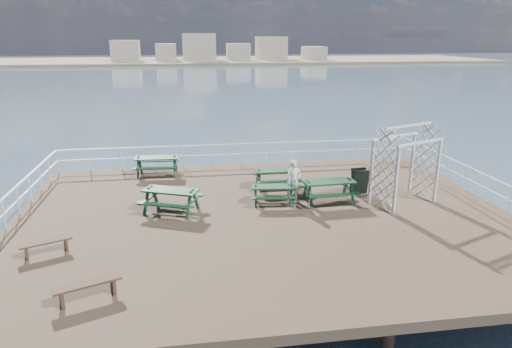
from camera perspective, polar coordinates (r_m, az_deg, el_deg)
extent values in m
cube|color=brown|center=(16.86, 0.95, -5.55)|extent=(18.00, 14.00, 0.30)
plane|color=#384D5F|center=(56.03, -5.98, 8.37)|extent=(300.00, 300.00, 0.00)
cube|color=tan|center=(151.59, -2.07, 14.00)|extent=(160.00, 40.00, 0.80)
cube|color=beige|center=(148.44, -15.95, 14.63)|extent=(8.00, 8.00, 6.00)
cube|color=beige|center=(147.53, -11.15, 14.75)|extent=(6.00, 8.00, 5.00)
cube|color=beige|center=(147.46, -7.16, 15.51)|extent=(10.00, 8.00, 8.00)
cube|color=beige|center=(148.37, -2.34, 15.05)|extent=(7.00, 8.00, 5.00)
cube|color=beige|center=(149.97, 1.99, 15.46)|extent=(9.00, 8.00, 7.00)
cube|color=beige|center=(152.95, 6.94, 14.81)|extent=(6.00, 8.00, 4.00)
cylinder|color=brown|center=(22.74, -20.56, -3.84)|extent=(0.36, 0.36, 2.10)
cylinder|color=brown|center=(24.42, 16.33, -2.01)|extent=(0.36, 0.36, 2.10)
cube|color=white|center=(22.97, -1.90, 3.73)|extent=(17.70, 0.07, 0.07)
cube|color=white|center=(23.09, -1.88, 2.53)|extent=(17.70, 0.05, 0.05)
cylinder|color=white|center=(23.76, -23.59, 1.51)|extent=(0.05, 0.05, 1.10)
cube|color=white|center=(17.38, -29.21, -2.89)|extent=(0.07, 13.70, 0.07)
cube|color=white|center=(17.54, -28.97, -4.43)|extent=(0.05, 13.70, 0.05)
cube|color=white|center=(19.88, 27.01, -0.27)|extent=(0.07, 13.70, 0.07)
cube|color=white|center=(20.02, 26.82, -1.64)|extent=(0.05, 13.70, 0.05)
cube|color=#133619|center=(21.81, -12.32, 1.99)|extent=(2.03, 0.88, 0.07)
cube|color=#133619|center=(22.52, -12.09, 1.64)|extent=(2.00, 0.39, 0.06)
cube|color=#133619|center=(21.26, -12.46, 0.70)|extent=(2.00, 0.39, 0.06)
cube|color=#133619|center=(22.01, -14.40, 1.06)|extent=(0.18, 1.60, 0.07)
cube|color=#133619|center=(21.81, -10.11, 1.19)|extent=(0.18, 1.60, 0.07)
cube|color=#133619|center=(22.34, -14.27, 1.16)|extent=(0.12, 0.57, 0.97)
cube|color=#133619|center=(21.71, -14.52, 0.68)|extent=(0.12, 0.57, 0.97)
cube|color=#133619|center=(22.14, -10.04, 1.29)|extent=(0.12, 0.57, 0.97)
cube|color=#133619|center=(21.51, -10.16, 0.81)|extent=(0.12, 0.57, 0.97)
cube|color=#133619|center=(21.95, -12.23, 0.63)|extent=(1.77, 0.19, 0.07)
cube|color=#133619|center=(19.47, 2.65, 0.46)|extent=(1.91, 0.76, 0.06)
cube|color=#133619|center=(20.16, 2.30, 0.14)|extent=(1.90, 0.28, 0.05)
cube|color=#133619|center=(18.97, 2.99, -0.96)|extent=(1.90, 0.28, 0.05)
cube|color=#133619|center=(19.44, 0.34, -0.55)|extent=(0.10, 1.53, 0.06)
cube|color=#133619|center=(19.73, 4.89, -0.36)|extent=(0.10, 1.53, 0.06)
cube|color=#133619|center=(19.75, 0.21, -0.43)|extent=(0.09, 0.55, 0.92)
cube|color=#133619|center=(19.16, 0.48, -0.99)|extent=(0.09, 0.55, 0.92)
cube|color=#133619|center=(20.04, 4.69, -0.23)|extent=(0.09, 0.55, 0.92)
cube|color=#133619|center=(19.45, 5.10, -0.78)|extent=(0.09, 0.55, 0.92)
cube|color=#133619|center=(19.63, 2.63, -0.98)|extent=(1.69, 0.10, 0.06)
cube|color=#133619|center=(18.01, 9.09, -0.96)|extent=(2.05, 0.87, 0.07)
cube|color=#133619|center=(18.71, 8.35, -1.28)|extent=(2.03, 0.36, 0.06)
cube|color=#133619|center=(17.52, 9.78, -2.63)|extent=(2.03, 0.36, 0.06)
cube|color=#133619|center=(17.86, 6.49, -2.18)|extent=(0.16, 1.63, 0.07)
cube|color=#133619|center=(18.42, 11.50, -1.82)|extent=(0.16, 1.63, 0.07)
cube|color=#133619|center=(18.18, 6.17, -2.01)|extent=(0.11, 0.58, 0.98)
cube|color=#133619|center=(17.57, 6.81, -2.71)|extent=(0.11, 0.58, 0.98)
cube|color=#133619|center=(18.73, 11.11, -1.66)|extent=(0.11, 0.58, 0.98)
cube|color=#133619|center=(18.14, 11.89, -2.33)|extent=(0.11, 0.58, 0.98)
cube|color=#133619|center=(18.19, 9.01, -2.61)|extent=(1.80, 0.16, 0.07)
cube|color=#133619|center=(17.09, -10.63, -2.04)|extent=(2.16, 1.52, 0.07)
cube|color=#133619|center=(17.77, -9.66, -2.35)|extent=(1.96, 1.06, 0.06)
cube|color=#133619|center=(16.63, -11.54, -3.82)|extent=(1.96, 1.06, 0.06)
cube|color=#133619|center=(17.57, -13.05, -2.86)|extent=(0.73, 1.52, 0.07)
cube|color=#133619|center=(16.88, -7.98, -3.41)|extent=(0.73, 1.52, 0.07)
cube|color=#133619|center=(17.86, -12.55, -2.68)|extent=(0.31, 0.57, 0.98)
cube|color=#133619|center=(17.31, -13.55, -3.40)|extent=(0.31, 0.57, 0.98)
cube|color=#133619|center=(17.19, -7.55, -3.21)|extent=(0.31, 0.57, 0.98)
cube|color=#133619|center=(16.61, -8.41, -3.97)|extent=(0.31, 0.57, 0.98)
cube|color=#133619|center=(17.27, -10.53, -3.76)|extent=(1.68, 0.79, 0.07)
cube|color=#133619|center=(17.67, 2.18, -1.60)|extent=(1.73, 0.83, 0.06)
cube|color=#133619|center=(18.28, 2.04, -1.84)|extent=(1.68, 0.42, 0.05)
cube|color=#133619|center=(17.24, 2.31, -3.03)|extent=(1.68, 0.42, 0.05)
cube|color=#133619|center=(17.73, -0.07, -2.51)|extent=(0.22, 1.34, 0.06)
cube|color=#133619|center=(17.83, 4.39, -2.44)|extent=(0.22, 1.34, 0.06)
cube|color=#133619|center=(18.00, -0.10, -2.35)|extent=(0.13, 0.48, 0.81)
cube|color=#133619|center=(17.48, -0.03, -2.95)|extent=(0.13, 0.48, 0.81)
cube|color=#133619|center=(18.11, 4.29, -2.29)|extent=(0.13, 0.48, 0.81)
cube|color=#133619|center=(17.59, 4.49, -2.88)|extent=(0.13, 0.48, 0.81)
cube|color=#133619|center=(17.82, 2.16, -2.98)|extent=(1.48, 0.24, 0.06)
cube|color=brown|center=(15.15, -24.81, -7.69)|extent=(1.48, 0.91, 0.05)
cube|color=brown|center=(15.20, -26.76, -8.76)|extent=(0.19, 0.31, 0.37)
cube|color=brown|center=(15.29, -22.67, -8.05)|extent=(0.19, 0.31, 0.37)
cube|color=brown|center=(12.31, -20.37, -12.69)|extent=(1.67, 0.97, 0.06)
cube|color=brown|center=(12.36, -23.13, -14.14)|extent=(0.21, 0.35, 0.41)
cube|color=brown|center=(12.51, -17.43, -13.11)|extent=(0.21, 0.35, 0.41)
cube|color=white|center=(17.31, 17.12, -0.82)|extent=(0.12, 0.12, 2.49)
cube|color=white|center=(18.12, 14.22, 0.20)|extent=(0.12, 0.12, 2.49)
cube|color=white|center=(19.03, 21.73, 0.30)|extent=(0.12, 0.12, 2.49)
cube|color=white|center=(19.76, 18.90, 1.19)|extent=(0.12, 0.12, 2.49)
cube|color=white|center=(17.84, 19.94, 3.71)|extent=(2.33, 1.03, 0.08)
cube|color=white|center=(18.62, 17.00, 4.51)|extent=(2.33, 1.03, 0.08)
cube|color=white|center=(18.12, 18.59, 5.75)|extent=(2.32, 1.02, 0.07)
cube|color=black|center=(19.20, 12.98, -1.01)|extent=(0.66, 0.28, 1.08)
cube|color=black|center=(19.39, 12.73, -0.82)|extent=(0.66, 0.28, 1.08)
imported|color=white|center=(17.90, 4.72, -0.87)|extent=(0.63, 0.43, 1.69)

